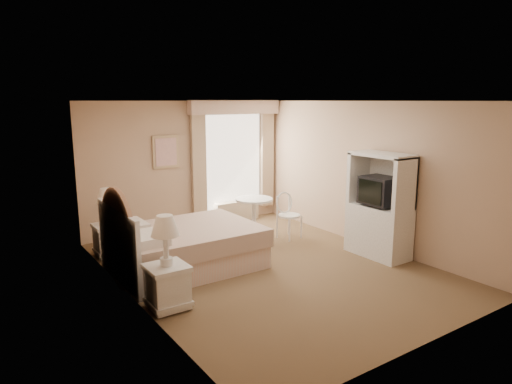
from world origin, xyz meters
TOP-DOWN VIEW (x-y plane):
  - room at (0.00, 0.00)m, footprint 4.21×5.51m
  - window at (1.05, 2.65)m, footprint 2.05×0.22m
  - framed_art at (-0.45, 2.71)m, footprint 0.52×0.04m
  - bed at (-1.12, 0.72)m, footprint 2.12×1.64m
  - nightstand_near at (-1.84, -0.45)m, footprint 0.48×0.48m
  - nightstand_far at (-1.84, 1.91)m, footprint 0.46×0.46m
  - round_table at (0.73, 1.47)m, footprint 0.69×0.69m
  - cafe_chair at (1.20, 1.07)m, footprint 0.46×0.46m
  - armoire at (1.81, -0.56)m, footprint 0.51×1.02m

SIDE VIEW (x-z plane):
  - bed at x=-1.12m, z-range -0.38..1.07m
  - nightstand_far at x=-1.84m, z-range -0.14..0.97m
  - nightstand_near at x=-1.84m, z-range -0.14..1.02m
  - round_table at x=0.73m, z-range 0.12..0.85m
  - cafe_chair at x=1.20m, z-range 0.07..0.92m
  - armoire at x=1.81m, z-range -0.14..1.55m
  - room at x=0.00m, z-range -0.01..2.50m
  - window at x=1.05m, z-range 0.09..2.60m
  - framed_art at x=-0.45m, z-range 1.24..1.86m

